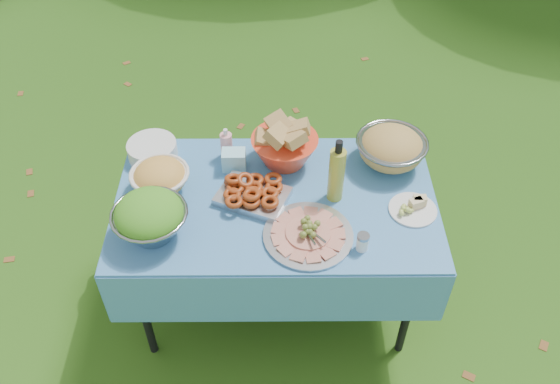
{
  "coord_description": "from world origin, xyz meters",
  "views": [
    {
      "loc": [
        0.01,
        -1.89,
        2.69
      ],
      "look_at": [
        0.02,
        0.0,
        0.81
      ],
      "focal_mm": 38.0,
      "sensor_mm": 36.0,
      "label": 1
    }
  ],
  "objects_px": {
    "salad_bowl": "(150,217)",
    "picnic_table": "(276,252)",
    "pasta_bowl_steel": "(391,148)",
    "plate_stack": "(152,150)",
    "oil_bottle": "(337,170)",
    "charcuterie_platter": "(308,229)",
    "bread_bowl": "(285,144)"
  },
  "relations": [
    {
      "from": "plate_stack",
      "to": "oil_bottle",
      "type": "height_order",
      "value": "oil_bottle"
    },
    {
      "from": "picnic_table",
      "to": "charcuterie_platter",
      "type": "bearing_deg",
      "value": -58.4
    },
    {
      "from": "plate_stack",
      "to": "charcuterie_platter",
      "type": "xyz_separation_m",
      "value": [
        0.74,
        -0.53,
        0.01
      ]
    },
    {
      "from": "pasta_bowl_steel",
      "to": "oil_bottle",
      "type": "height_order",
      "value": "oil_bottle"
    },
    {
      "from": "pasta_bowl_steel",
      "to": "charcuterie_platter",
      "type": "xyz_separation_m",
      "value": [
        -0.41,
        -0.48,
        -0.05
      ]
    },
    {
      "from": "picnic_table",
      "to": "bread_bowl",
      "type": "xyz_separation_m",
      "value": [
        0.04,
        0.26,
        0.49
      ]
    },
    {
      "from": "salad_bowl",
      "to": "plate_stack",
      "type": "relative_size",
      "value": 1.33
    },
    {
      "from": "bread_bowl",
      "to": "pasta_bowl_steel",
      "type": "height_order",
      "value": "bread_bowl"
    },
    {
      "from": "charcuterie_platter",
      "to": "oil_bottle",
      "type": "bearing_deg",
      "value": 61.4
    },
    {
      "from": "pasta_bowl_steel",
      "to": "oil_bottle",
      "type": "bearing_deg",
      "value": -139.83
    },
    {
      "from": "plate_stack",
      "to": "oil_bottle",
      "type": "distance_m",
      "value": 0.92
    },
    {
      "from": "pasta_bowl_steel",
      "to": "picnic_table",
      "type": "bearing_deg",
      "value": -155.51
    },
    {
      "from": "picnic_table",
      "to": "bread_bowl",
      "type": "bearing_deg",
      "value": 80.56
    },
    {
      "from": "salad_bowl",
      "to": "charcuterie_platter",
      "type": "distance_m",
      "value": 0.67
    },
    {
      "from": "pasta_bowl_steel",
      "to": "bread_bowl",
      "type": "bearing_deg",
      "value": 179.02
    },
    {
      "from": "plate_stack",
      "to": "picnic_table",
      "type": "bearing_deg",
      "value": -26.57
    },
    {
      "from": "picnic_table",
      "to": "oil_bottle",
      "type": "height_order",
      "value": "oil_bottle"
    },
    {
      "from": "salad_bowl",
      "to": "pasta_bowl_steel",
      "type": "height_order",
      "value": "salad_bowl"
    },
    {
      "from": "plate_stack",
      "to": "charcuterie_platter",
      "type": "height_order",
      "value": "charcuterie_platter"
    },
    {
      "from": "plate_stack",
      "to": "bread_bowl",
      "type": "distance_m",
      "value": 0.65
    },
    {
      "from": "picnic_table",
      "to": "pasta_bowl_steel",
      "type": "height_order",
      "value": "pasta_bowl_steel"
    },
    {
      "from": "picnic_table",
      "to": "bread_bowl",
      "type": "relative_size",
      "value": 4.56
    },
    {
      "from": "plate_stack",
      "to": "pasta_bowl_steel",
      "type": "height_order",
      "value": "pasta_bowl_steel"
    },
    {
      "from": "bread_bowl",
      "to": "pasta_bowl_steel",
      "type": "distance_m",
      "value": 0.51
    },
    {
      "from": "salad_bowl",
      "to": "picnic_table",
      "type": "bearing_deg",
      "value": 21.42
    },
    {
      "from": "plate_stack",
      "to": "oil_bottle",
      "type": "xyz_separation_m",
      "value": [
        0.87,
        -0.29,
        0.12
      ]
    },
    {
      "from": "bread_bowl",
      "to": "charcuterie_platter",
      "type": "distance_m",
      "value": 0.5
    },
    {
      "from": "salad_bowl",
      "to": "charcuterie_platter",
      "type": "bearing_deg",
      "value": -1.62
    },
    {
      "from": "salad_bowl",
      "to": "oil_bottle",
      "type": "relative_size",
      "value": 0.97
    },
    {
      "from": "picnic_table",
      "to": "plate_stack",
      "type": "xyz_separation_m",
      "value": [
        -0.6,
        0.3,
        0.42
      ]
    },
    {
      "from": "salad_bowl",
      "to": "charcuterie_platter",
      "type": "height_order",
      "value": "salad_bowl"
    },
    {
      "from": "charcuterie_platter",
      "to": "oil_bottle",
      "type": "xyz_separation_m",
      "value": [
        0.13,
        0.24,
        0.12
      ]
    }
  ]
}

